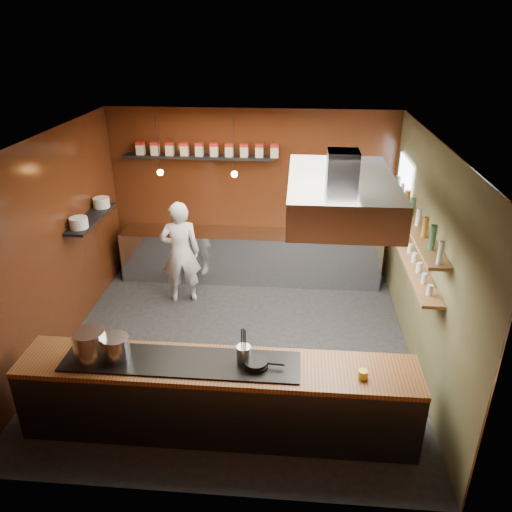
# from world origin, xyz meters

# --- Properties ---
(floor) EXTENTS (5.00, 5.00, 0.00)m
(floor) POSITION_xyz_m (0.00, 0.00, 0.00)
(floor) COLOR black
(floor) RESTS_ON ground
(back_wall) EXTENTS (5.00, 0.00, 5.00)m
(back_wall) POSITION_xyz_m (0.00, 2.50, 1.50)
(back_wall) COLOR black
(back_wall) RESTS_ON ground
(left_wall) EXTENTS (0.00, 5.00, 5.00)m
(left_wall) POSITION_xyz_m (-2.50, 0.00, 1.50)
(left_wall) COLOR black
(left_wall) RESTS_ON ground
(right_wall) EXTENTS (0.00, 5.00, 5.00)m
(right_wall) POSITION_xyz_m (2.50, 0.00, 1.50)
(right_wall) COLOR #494829
(right_wall) RESTS_ON ground
(ceiling) EXTENTS (5.00, 5.00, 0.00)m
(ceiling) POSITION_xyz_m (0.00, 0.00, 3.00)
(ceiling) COLOR silver
(ceiling) RESTS_ON back_wall
(window_pane) EXTENTS (0.00, 1.00, 1.00)m
(window_pane) POSITION_xyz_m (2.45, 1.70, 1.90)
(window_pane) COLOR white
(window_pane) RESTS_ON right_wall
(prep_counter) EXTENTS (4.60, 0.65, 0.90)m
(prep_counter) POSITION_xyz_m (0.00, 2.17, 0.45)
(prep_counter) COLOR silver
(prep_counter) RESTS_ON floor
(pass_counter) EXTENTS (4.40, 0.72, 0.94)m
(pass_counter) POSITION_xyz_m (-0.00, -1.60, 0.47)
(pass_counter) COLOR #38383D
(pass_counter) RESTS_ON floor
(tin_shelf) EXTENTS (2.60, 0.26, 0.04)m
(tin_shelf) POSITION_xyz_m (-0.90, 2.36, 2.20)
(tin_shelf) COLOR black
(tin_shelf) RESTS_ON back_wall
(plate_shelf) EXTENTS (0.30, 1.40, 0.04)m
(plate_shelf) POSITION_xyz_m (-2.34, 1.00, 1.55)
(plate_shelf) COLOR black
(plate_shelf) RESTS_ON left_wall
(bottle_shelf_upper) EXTENTS (0.26, 2.80, 0.04)m
(bottle_shelf_upper) POSITION_xyz_m (2.34, 0.30, 1.92)
(bottle_shelf_upper) COLOR olive
(bottle_shelf_upper) RESTS_ON right_wall
(bottle_shelf_lower) EXTENTS (0.26, 2.80, 0.04)m
(bottle_shelf_lower) POSITION_xyz_m (2.34, 0.30, 1.45)
(bottle_shelf_lower) COLOR olive
(bottle_shelf_lower) RESTS_ON right_wall
(extractor_hood) EXTENTS (1.20, 2.00, 0.72)m
(extractor_hood) POSITION_xyz_m (1.30, -0.40, 2.51)
(extractor_hood) COLOR #38383D
(extractor_hood) RESTS_ON ceiling
(pendant_left) EXTENTS (0.10, 0.10, 0.95)m
(pendant_left) POSITION_xyz_m (-1.40, 1.70, 2.15)
(pendant_left) COLOR black
(pendant_left) RESTS_ON ceiling
(pendant_right) EXTENTS (0.10, 0.10, 0.95)m
(pendant_right) POSITION_xyz_m (-0.20, 1.70, 2.15)
(pendant_right) COLOR black
(pendant_right) RESTS_ON ceiling
(storage_tins) EXTENTS (2.43, 0.13, 0.22)m
(storage_tins) POSITION_xyz_m (-0.75, 2.36, 2.33)
(storage_tins) COLOR beige
(storage_tins) RESTS_ON tin_shelf
(plate_stacks) EXTENTS (0.26, 1.16, 0.16)m
(plate_stacks) POSITION_xyz_m (-2.34, 1.00, 1.65)
(plate_stacks) COLOR silver
(plate_stacks) RESTS_ON plate_shelf
(bottles) EXTENTS (0.06, 2.66, 0.24)m
(bottles) POSITION_xyz_m (2.34, 0.30, 2.06)
(bottles) COLOR silver
(bottles) RESTS_ON bottle_shelf_upper
(wine_glasses) EXTENTS (0.07, 2.37, 0.13)m
(wine_glasses) POSITION_xyz_m (2.34, 0.30, 1.53)
(wine_glasses) COLOR silver
(wine_glasses) RESTS_ON bottle_shelf_lower
(stockpot_large) EXTENTS (0.40, 0.40, 0.35)m
(stockpot_large) POSITION_xyz_m (-1.38, -1.63, 1.11)
(stockpot_large) COLOR silver
(stockpot_large) RESTS_ON pass_counter
(stockpot_small) EXTENTS (0.34, 0.34, 0.27)m
(stockpot_small) POSITION_xyz_m (-1.10, -1.61, 1.08)
(stockpot_small) COLOR #B4B6BB
(stockpot_small) RESTS_ON pass_counter
(utensil_crock) EXTENTS (0.18, 0.18, 0.20)m
(utensil_crock) POSITION_xyz_m (0.29, -1.56, 1.04)
(utensil_crock) COLOR silver
(utensil_crock) RESTS_ON pass_counter
(frying_pan) EXTENTS (0.45, 0.28, 0.07)m
(frying_pan) POSITION_xyz_m (0.43, -1.62, 0.97)
(frying_pan) COLOR black
(frying_pan) RESTS_ON pass_counter
(butter_jar) EXTENTS (0.11, 0.11, 0.09)m
(butter_jar) POSITION_xyz_m (1.55, -1.70, 0.97)
(butter_jar) COLOR yellow
(butter_jar) RESTS_ON pass_counter
(espresso_machine) EXTENTS (0.40, 0.38, 0.35)m
(espresso_machine) POSITION_xyz_m (1.65, 2.09, 1.08)
(espresso_machine) COLOR black
(espresso_machine) RESTS_ON prep_counter
(chef) EXTENTS (0.72, 0.56, 1.75)m
(chef) POSITION_xyz_m (-1.06, 1.30, 0.88)
(chef) COLOR white
(chef) RESTS_ON floor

